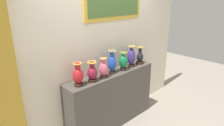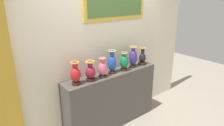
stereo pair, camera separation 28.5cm
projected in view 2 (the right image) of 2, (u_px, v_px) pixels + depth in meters
name	position (u px, v px, depth m)	size (l,w,h in m)	color
ground_plane	(112.00, 123.00, 3.72)	(10.11, 10.11, 0.00)	gray
display_shelf	(112.00, 99.00, 3.55)	(1.79, 0.35, 1.02)	#4C4742
back_wall	(104.00, 45.00, 3.42)	(4.11, 0.14, 2.89)	beige
vase_crimson	(76.00, 75.00, 2.90)	(0.15, 0.15, 0.35)	#382319
vase_burgundy	(90.00, 72.00, 3.03)	(0.16, 0.16, 0.32)	#382319
vase_rose	(102.00, 69.00, 3.17)	(0.14, 0.14, 0.32)	#382319
vase_sapphire	(112.00, 63.00, 3.32)	(0.13, 0.13, 0.40)	#382319
vase_emerald	(124.00, 62.00, 3.44)	(0.15, 0.15, 0.33)	#382319
vase_indigo	(133.00, 57.00, 3.60)	(0.15, 0.15, 0.39)	#382319
vase_onyx	(142.00, 58.00, 3.75)	(0.15, 0.15, 0.33)	#382319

